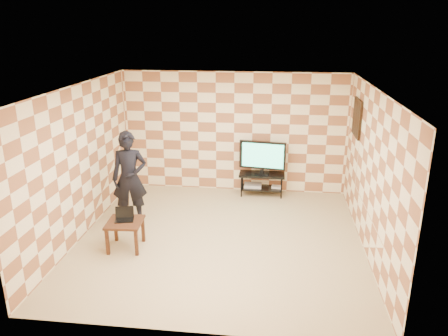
{
  "coord_description": "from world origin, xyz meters",
  "views": [
    {
      "loc": [
        0.9,
        -6.96,
        3.71
      ],
      "look_at": [
        0.0,
        0.6,
        1.15
      ],
      "focal_mm": 35.0,
      "sensor_mm": 36.0,
      "label": 1
    }
  ],
  "objects": [
    {
      "name": "tv_stand",
      "position": [
        0.66,
        2.22,
        0.37
      ],
      "size": [
        1.0,
        0.45,
        0.5
      ],
      "color": "black",
      "rests_on": "floor"
    },
    {
      "name": "wall_left",
      "position": [
        -2.5,
        0.0,
        1.35
      ],
      "size": [
        0.02,
        5.0,
        2.7
      ],
      "primitive_type": "cube",
      "color": "#FFECBB",
      "rests_on": "ground"
    },
    {
      "name": "tv",
      "position": [
        0.66,
        2.22,
        0.91
      ],
      "size": [
        1.02,
        0.23,
        0.74
      ],
      "color": "black",
      "rests_on": "tv_stand"
    },
    {
      "name": "wall_right",
      "position": [
        2.5,
        0.0,
        1.35
      ],
      "size": [
        0.02,
        5.0,
        2.7
      ],
      "primitive_type": "cube",
      "color": "#FFECBB",
      "rests_on": "ground"
    },
    {
      "name": "ceiling",
      "position": [
        0.0,
        0.0,
        2.7
      ],
      "size": [
        5.0,
        5.0,
        0.02
      ],
      "primitive_type": "cube",
      "color": "white",
      "rests_on": "wall_back"
    },
    {
      "name": "floor",
      "position": [
        0.0,
        0.0,
        0.0
      ],
      "size": [
        5.0,
        5.0,
        0.0
      ],
      "primitive_type": "plane",
      "color": "tan",
      "rests_on": "ground"
    },
    {
      "name": "person",
      "position": [
        -1.79,
        0.53,
        0.9
      ],
      "size": [
        0.73,
        0.56,
        1.8
      ],
      "primitive_type": "imported",
      "rotation": [
        0.0,
        0.0,
        0.22
      ],
      "color": "black",
      "rests_on": "floor"
    },
    {
      "name": "dvd_player",
      "position": [
        0.46,
        2.24,
        0.2
      ],
      "size": [
        0.39,
        0.28,
        0.06
      ],
      "primitive_type": "cube",
      "rotation": [
        0.0,
        0.0,
        -0.0
      ],
      "color": "silver",
      "rests_on": "tv_stand"
    },
    {
      "name": "game_console",
      "position": [
        0.99,
        2.24,
        0.2
      ],
      "size": [
        0.23,
        0.17,
        0.05
      ],
      "primitive_type": "cube",
      "rotation": [
        0.0,
        0.0,
        -0.11
      ],
      "color": "silver",
      "rests_on": "tv_stand"
    },
    {
      "name": "laptop",
      "position": [
        -1.59,
        -0.42,
        0.55
      ],
      "size": [
        0.36,
        0.31,
        0.21
      ],
      "color": "black",
      "rests_on": "side_table"
    },
    {
      "name": "wall_front",
      "position": [
        0.0,
        -2.5,
        1.35
      ],
      "size": [
        5.0,
        0.02,
        2.7
      ],
      "primitive_type": "cube",
      "color": "#FFECBB",
      "rests_on": "ground"
    },
    {
      "name": "wall_art",
      "position": [
        2.47,
        1.55,
        1.95
      ],
      "size": [
        0.04,
        0.72,
        0.72
      ],
      "color": "black",
      "rests_on": "wall_right"
    },
    {
      "name": "wall_back",
      "position": [
        0.0,
        2.5,
        1.35
      ],
      "size": [
        5.0,
        0.02,
        2.7
      ],
      "primitive_type": "cube",
      "color": "#FFECBB",
      "rests_on": "ground"
    },
    {
      "name": "side_table",
      "position": [
        -1.57,
        -0.5,
        0.41
      ],
      "size": [
        0.62,
        0.62,
        0.5
      ],
      "color": "#321C0E",
      "rests_on": "floor"
    }
  ]
}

